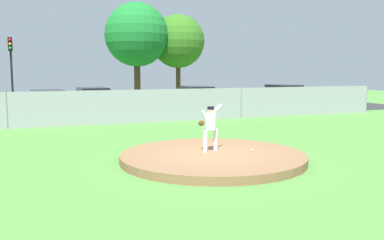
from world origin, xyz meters
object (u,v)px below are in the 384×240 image
object	(u,v)px
pitcher_youth	(210,124)
traffic_light_near	(11,61)
traffic_cone_orange	(171,113)
parked_car_teal	(48,105)
baseball	(252,150)
parked_car_silver	(283,97)
parked_car_champagne	(197,99)
parked_car_navy	(93,102)

from	to	relation	value
pitcher_youth	traffic_light_near	size ratio (longest dim) A/B	0.30
traffic_cone_orange	parked_car_teal	bearing A→B (deg)	161.34
pitcher_youth	baseball	size ratio (longest dim) A/B	20.16
parked_car_silver	traffic_light_near	world-z (taller)	traffic_light_near
parked_car_silver	parked_car_teal	distance (m)	16.18
parked_car_champagne	traffic_light_near	size ratio (longest dim) A/B	0.93
baseball	parked_car_silver	xyz separation A→B (m)	(10.63, 14.25, 0.55)
parked_car_champagne	parked_car_silver	bearing A→B (deg)	-5.73
parked_car_silver	traffic_cone_orange	xyz separation A→B (m)	(-9.38, -2.29, -0.57)
parked_car_teal	pitcher_youth	bearing A→B (deg)	-72.79
traffic_cone_orange	pitcher_youth	bearing A→B (deg)	-102.29
baseball	parked_car_silver	bearing A→B (deg)	53.28
parked_car_teal	parked_car_navy	bearing A→B (deg)	7.77
parked_car_silver	traffic_cone_orange	world-z (taller)	parked_car_silver
baseball	parked_car_navy	xyz separation A→B (m)	(-2.91, 14.62, 0.54)
baseball	parked_car_champagne	size ratio (longest dim) A/B	0.02
parked_car_navy	parked_car_teal	distance (m)	2.67
parked_car_navy	parked_car_teal	world-z (taller)	parked_car_navy
parked_car_champagne	traffic_light_near	world-z (taller)	traffic_light_near
parked_car_champagne	baseball	bearing A→B (deg)	-105.35
pitcher_youth	parked_car_teal	world-z (taller)	pitcher_youth
parked_car_navy	traffic_light_near	distance (m)	6.90
baseball	parked_car_teal	xyz separation A→B (m)	(-5.55, 14.26, 0.51)
parked_car_champagne	traffic_cone_orange	world-z (taller)	parked_car_champagne
parked_car_navy	traffic_light_near	xyz separation A→B (m)	(-4.70, 4.36, 2.56)
pitcher_youth	baseball	xyz separation A→B (m)	(1.26, -0.41, -0.84)
parked_car_champagne	parked_car_navy	distance (m)	7.01
baseball	parked_car_silver	size ratio (longest dim) A/B	0.02
pitcher_youth	parked_car_navy	size ratio (longest dim) A/B	0.35
baseball	traffic_cone_orange	size ratio (longest dim) A/B	0.13
parked_car_navy	parked_car_teal	xyz separation A→B (m)	(-2.64, -0.36, -0.04)
parked_car_navy	parked_car_teal	size ratio (longest dim) A/B	0.93
pitcher_youth	baseball	world-z (taller)	pitcher_youth
parked_car_teal	traffic_light_near	bearing A→B (deg)	113.62
traffic_light_near	parked_car_silver	bearing A→B (deg)	-14.51
parked_car_navy	traffic_cone_orange	world-z (taller)	parked_car_navy
baseball	parked_car_teal	bearing A→B (deg)	111.26
traffic_cone_orange	parked_car_silver	bearing A→B (deg)	13.74
baseball	parked_car_champagne	distance (m)	15.47
traffic_cone_orange	traffic_light_near	distance (m)	11.73
traffic_light_near	parked_car_navy	bearing A→B (deg)	-42.81
parked_car_silver	traffic_cone_orange	bearing A→B (deg)	-166.26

